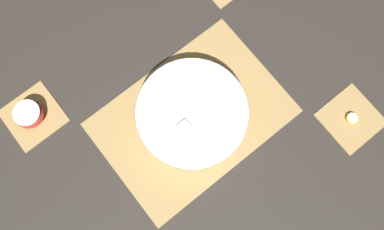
{
  "coord_description": "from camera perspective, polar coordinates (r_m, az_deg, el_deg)",
  "views": [
    {
      "loc": [
        -0.13,
        -0.17,
        1.02
      ],
      "look_at": [
        0.0,
        0.0,
        0.03
      ],
      "focal_mm": 35.0,
      "sensor_mm": 36.0,
      "label": 1
    }
  ],
  "objects": [
    {
      "name": "ground_plane",
      "position": [
        1.04,
        0.0,
        -0.4
      ],
      "size": [
        6.0,
        6.0,
        0.0
      ],
      "primitive_type": "plane",
      "color": "#2D2823"
    },
    {
      "name": "bamboo_mat_center",
      "position": [
        1.04,
        0.0,
        -0.37
      ],
      "size": [
        0.51,
        0.36,
        0.01
      ],
      "color": "#A8844C",
      "rests_on": "ground_plane"
    },
    {
      "name": "coaster_mat_near_right",
      "position": [
        1.13,
        23.08,
        -0.51
      ],
      "size": [
        0.15,
        0.15,
        0.01
      ],
      "color": "#A8844C",
      "rests_on": "ground_plane"
    },
    {
      "name": "coaster_mat_far_left",
      "position": [
        1.13,
        -23.05,
        -0.16
      ],
      "size": [
        0.15,
        0.15,
        0.01
      ],
      "color": "#A8844C",
      "rests_on": "ground_plane"
    },
    {
      "name": "fruit_salad_bowl",
      "position": [
        1.0,
        0.02,
        0.14
      ],
      "size": [
        0.3,
        0.3,
        0.08
      ],
      "color": "silver",
      "rests_on": "bamboo_mat_center"
    },
    {
      "name": "apple_half",
      "position": [
        1.11,
        -23.56,
        0.12
      ],
      "size": [
        0.08,
        0.08,
        0.04
      ],
      "color": "#B72D23",
      "rests_on": "coaster_mat_far_left"
    },
    {
      "name": "banana_coin_single",
      "position": [
        1.12,
        23.22,
        -0.44
      ],
      "size": [
        0.03,
        0.03,
        0.01
      ],
      "color": "#F7EFC6",
      "rests_on": "coaster_mat_near_right"
    }
  ]
}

